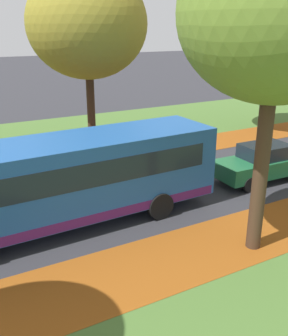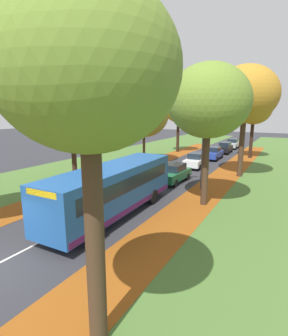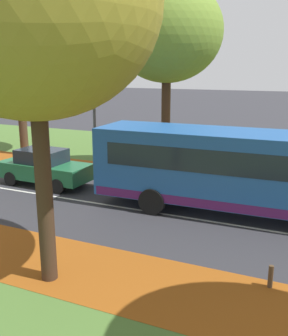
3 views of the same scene
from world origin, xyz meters
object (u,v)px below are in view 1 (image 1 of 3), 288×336
tree_left_near (87,24)px  tree_left_mid (269,38)px  bus (67,178)px  car_green_lead (262,163)px  tree_right_near (278,14)px

tree_left_near → tree_left_mid: bearing=91.0°
bus → tree_left_near: bearing=151.8°
tree_left_mid → car_green_lead: size_ratio=1.95×
tree_left_mid → bus: tree_left_mid is taller
tree_left_near → tree_right_near: (10.54, 0.99, 0.22)m
tree_right_near → car_green_lead: bearing=133.3°
tree_right_near → bus: (-4.12, -4.44, -4.98)m
tree_left_near → tree_right_near: tree_right_near is taller
tree_left_near → tree_right_near: size_ratio=1.00×
tree_left_near → bus: tree_left_near is taller
tree_right_near → car_green_lead: size_ratio=2.12×
tree_left_mid → tree_right_near: (10.75, -10.90, 1.00)m
tree_left_near → tree_left_mid: 11.92m
tree_right_near → car_green_lead: 8.26m
bus → tree_left_mid: bearing=113.4°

